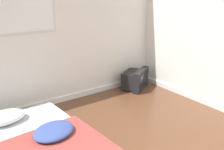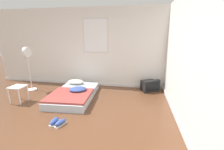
# 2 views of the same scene
# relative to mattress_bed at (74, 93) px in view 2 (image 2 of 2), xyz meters

# --- Properties ---
(ground_plane) EXTENTS (20.00, 20.00, 0.00)m
(ground_plane) POSITION_rel_mattress_bed_xyz_m (0.18, -1.63, -0.13)
(ground_plane) COLOR brown
(wall_back) EXTENTS (7.25, 0.08, 2.60)m
(wall_back) POSITION_rel_mattress_bed_xyz_m (0.18, 1.22, 1.17)
(wall_back) COLOR white
(wall_back) RESTS_ON ground_plane
(wall_right) EXTENTS (0.08, 8.05, 2.60)m
(wall_right) POSITION_rel_mattress_bed_xyz_m (2.63, -1.63, 1.16)
(wall_right) COLOR white
(wall_right) RESTS_ON ground_plane
(mattress_bed) EXTENTS (1.17, 1.82, 0.33)m
(mattress_bed) POSITION_rel_mattress_bed_xyz_m (0.00, 0.00, 0.00)
(mattress_bed) COLOR silver
(mattress_bed) RESTS_ON ground_plane
(crt_tv) EXTENTS (0.62, 0.56, 0.37)m
(crt_tv) POSITION_rel_mattress_bed_xyz_m (2.14, 0.94, 0.05)
(crt_tv) COLOR black
(crt_tv) RESTS_ON ground_plane
(side_stool) EXTENTS (0.36, 0.36, 0.44)m
(side_stool) POSITION_rel_mattress_bed_xyz_m (-1.32, -0.52, 0.23)
(side_stool) COLOR white
(side_stool) RESTS_ON ground_plane
(sneaker_pair) EXTENTS (0.31, 0.31, 0.10)m
(sneaker_pair) POSITION_rel_mattress_bed_xyz_m (0.22, -1.30, -0.07)
(sneaker_pair) COLOR silver
(sneaker_pair) RESTS_ON ground_plane
(standing_fan) EXTENTS (0.29, 0.33, 1.38)m
(standing_fan) POSITION_rel_mattress_bed_xyz_m (-1.62, 0.36, 0.85)
(standing_fan) COLOR silver
(standing_fan) RESTS_ON ground_plane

